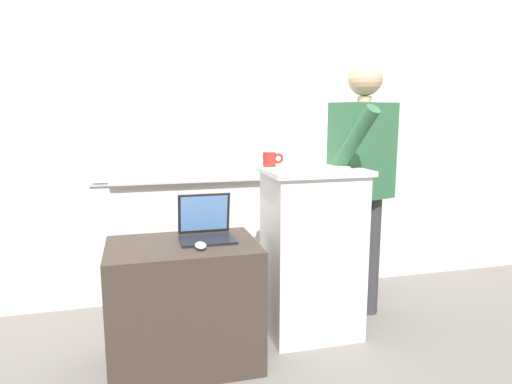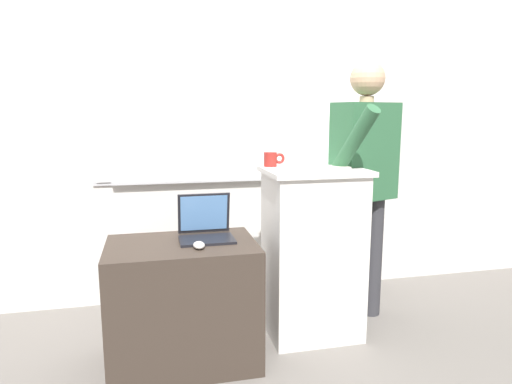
{
  "view_description": "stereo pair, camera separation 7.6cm",
  "coord_description": "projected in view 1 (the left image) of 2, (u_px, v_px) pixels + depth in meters",
  "views": [
    {
      "loc": [
        -0.67,
        -2.07,
        1.39
      ],
      "look_at": [
        -0.0,
        0.46,
        0.93
      ],
      "focal_mm": 32.0,
      "sensor_mm": 36.0,
      "label": 1
    },
    {
      "loc": [
        -0.59,
        -2.09,
        1.39
      ],
      "look_at": [
        -0.0,
        0.46,
        0.93
      ],
      "focal_mm": 32.0,
      "sensor_mm": 36.0,
      "label": 2
    }
  ],
  "objects": [
    {
      "name": "ground_plane",
      "position": [
        279.0,
        383.0,
        2.38
      ],
      "size": [
        30.0,
        30.0,
        0.0
      ],
      "primitive_type": "plane",
      "color": "slate"
    },
    {
      "name": "back_wall",
      "position": [
        228.0,
        118.0,
        3.37
      ],
      "size": [
        6.4,
        0.17,
        2.69
      ],
      "color": "silver",
      "rests_on": "ground_plane"
    },
    {
      "name": "lectern_podium",
      "position": [
        312.0,
        252.0,
        2.85
      ],
      "size": [
        0.6,
        0.48,
        1.06
      ],
      "color": "silver",
      "rests_on": "ground_plane"
    },
    {
      "name": "side_desk",
      "position": [
        184.0,
        304.0,
        2.53
      ],
      "size": [
        0.81,
        0.54,
        0.69
      ],
      "color": "#382D26",
      "rests_on": "ground_plane"
    },
    {
      "name": "person_presenter",
      "position": [
        362.0,
        174.0,
        2.99
      ],
      "size": [
        0.59,
        0.64,
        1.71
      ],
      "rotation": [
        0.0,
        0.0,
        0.31
      ],
      "color": "#333338",
      "rests_on": "ground_plane"
    },
    {
      "name": "laptop",
      "position": [
        206.0,
        225.0,
        2.56
      ],
      "size": [
        0.3,
        0.26,
        0.25
      ],
      "color": "black",
      "rests_on": "side_desk"
    },
    {
      "name": "wireless_keyboard",
      "position": [
        315.0,
        168.0,
        2.69
      ],
      "size": [
        0.39,
        0.14,
        0.02
      ],
      "color": "beige",
      "rests_on": "lectern_podium"
    },
    {
      "name": "computer_mouse_by_laptop",
      "position": [
        201.0,
        246.0,
        2.38
      ],
      "size": [
        0.06,
        0.1,
        0.03
      ],
      "color": "silver",
      "rests_on": "side_desk"
    },
    {
      "name": "coffee_mug",
      "position": [
        270.0,
        159.0,
        2.85
      ],
      "size": [
        0.13,
        0.08,
        0.09
      ],
      "color": "maroon",
      "rests_on": "lectern_podium"
    }
  ]
}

